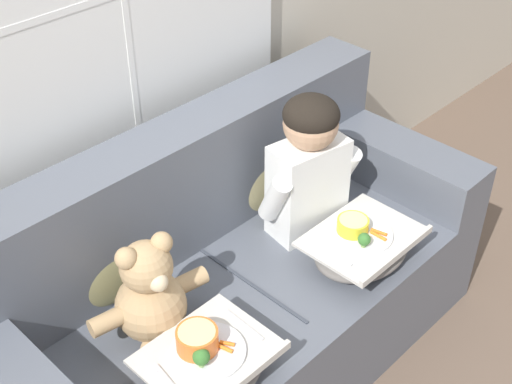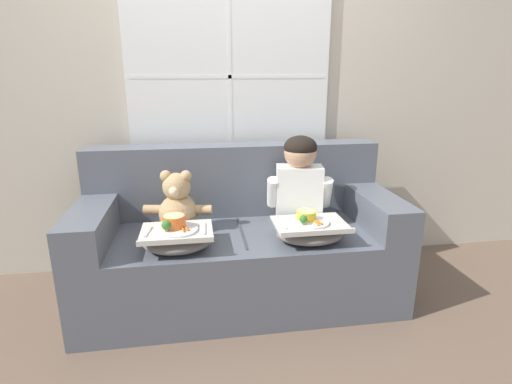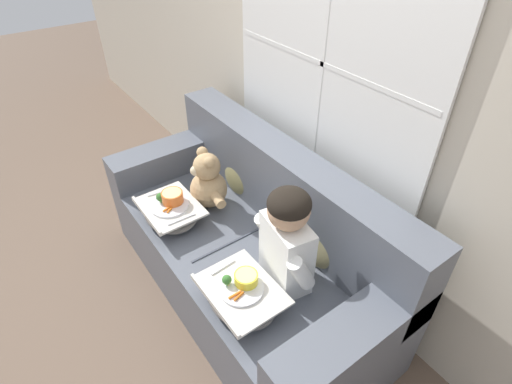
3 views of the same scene
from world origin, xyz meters
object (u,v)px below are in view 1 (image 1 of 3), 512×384
at_px(lap_tray_child, 361,246).
at_px(lap_tray_teddy, 208,362).
at_px(couch, 229,293).
at_px(throw_pillow_behind_teddy, 107,262).
at_px(throw_pillow_behind_child, 264,170).
at_px(teddy_bear, 150,296).
at_px(child_figure, 309,160).

relative_size(lap_tray_child, lap_tray_teddy, 1.06).
bearing_deg(couch, throw_pillow_behind_teddy, 153.59).
xyz_separation_m(couch, throw_pillow_behind_teddy, (-0.38, 0.19, 0.28)).
bearing_deg(throw_pillow_behind_child, teddy_bear, -162.92).
relative_size(throw_pillow_behind_child, lap_tray_teddy, 0.89).
bearing_deg(child_figure, lap_tray_child, -90.22).
xyz_separation_m(throw_pillow_behind_child, throw_pillow_behind_teddy, (-0.76, 0.00, 0.00)).
xyz_separation_m(throw_pillow_behind_child, child_figure, (-0.00, -0.23, 0.16)).
distance_m(throw_pillow_behind_teddy, teddy_bear, 0.23).
bearing_deg(child_figure, teddy_bear, -179.68).
relative_size(throw_pillow_behind_teddy, lap_tray_child, 0.79).
distance_m(lap_tray_child, lap_tray_teddy, 0.76).
bearing_deg(lap_tray_teddy, lap_tray_child, -0.05).
bearing_deg(lap_tray_child, teddy_bear, 160.88).
bearing_deg(lap_tray_child, throw_pillow_behind_teddy, 146.77).
relative_size(teddy_bear, lap_tray_child, 1.01).
bearing_deg(throw_pillow_behind_teddy, lap_tray_child, -33.23).
relative_size(throw_pillow_behind_child, throw_pillow_behind_teddy, 1.06).
height_order(lap_tray_child, lap_tray_teddy, lap_tray_teddy).
bearing_deg(couch, child_figure, -6.13).
xyz_separation_m(throw_pillow_behind_child, lap_tray_teddy, (-0.76, -0.50, -0.09)).
distance_m(throw_pillow_behind_teddy, lap_tray_child, 0.91).
xyz_separation_m(child_figure, teddy_bear, (-0.76, -0.00, -0.15)).
bearing_deg(throw_pillow_behind_teddy, couch, -26.41).
relative_size(couch, lap_tray_teddy, 5.00).
distance_m(couch, throw_pillow_behind_child, 0.51).
distance_m(throw_pillow_behind_teddy, child_figure, 0.81).
xyz_separation_m(throw_pillow_behind_child, lap_tray_child, (-0.00, -0.50, -0.10)).
relative_size(couch, child_figure, 3.40).
bearing_deg(throw_pillow_behind_child, couch, -153.59).
bearing_deg(throw_pillow_behind_teddy, child_figure, -16.80).
height_order(couch, lap_tray_teddy, couch).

